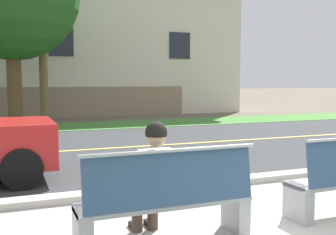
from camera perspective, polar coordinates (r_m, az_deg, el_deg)
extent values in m
plane|color=#665B4C|center=(11.62, -7.99, -3.10)|extent=(140.00, 140.00, 0.00)
cube|color=#B7B2A8|center=(4.77, 14.98, -15.19)|extent=(44.00, 3.60, 0.01)
cube|color=#ADA89E|center=(6.35, 4.32, -9.43)|extent=(44.00, 0.30, 0.11)
cube|color=#383A3D|center=(10.18, -5.98, -4.22)|extent=(52.00, 8.00, 0.01)
cube|color=#E0CC4C|center=(10.18, -5.98, -4.19)|extent=(48.00, 0.14, 0.01)
cube|color=#478438|center=(15.27, -11.33, -1.16)|extent=(48.00, 2.80, 0.02)
cube|color=#9EA0A8|center=(4.05, -11.91, -15.58)|extent=(0.14, 0.40, 0.45)
cube|color=#9EA0A8|center=(4.60, 9.45, -12.97)|extent=(0.14, 0.40, 0.45)
cube|color=#9EA0A8|center=(4.19, -0.48, -11.85)|extent=(1.80, 0.44, 0.05)
cube|color=navy|center=(3.94, 0.55, -8.65)|extent=(1.73, 0.12, 0.52)
cylinder|color=#9EA0A8|center=(3.88, 0.61, -4.66)|extent=(1.80, 0.04, 0.04)
cube|color=#9EA0A8|center=(5.08, 17.84, -11.42)|extent=(0.14, 0.40, 0.45)
cylinder|color=#47382D|center=(4.29, -3.64, -10.30)|extent=(0.15, 0.42, 0.15)
cylinder|color=#47382D|center=(4.34, -1.34, -10.09)|extent=(0.15, 0.42, 0.15)
cylinder|color=#47382D|center=(4.54, -4.38, -13.29)|extent=(0.12, 0.12, 0.43)
cube|color=black|center=(4.68, -4.66, -15.09)|extent=(0.09, 0.24, 0.07)
cylinder|color=#47382D|center=(4.60, -2.18, -13.06)|extent=(0.12, 0.12, 0.43)
cube|color=black|center=(4.73, -2.51, -14.84)|extent=(0.09, 0.24, 0.07)
cube|color=silver|center=(4.09, -1.61, -8.15)|extent=(0.34, 0.20, 0.52)
cylinder|color=silver|center=(4.04, -4.61, -8.05)|extent=(0.09, 0.09, 0.46)
cylinder|color=silver|center=(4.18, 1.09, -7.58)|extent=(0.09, 0.09, 0.46)
sphere|color=tan|center=(4.03, -1.67, -2.71)|extent=(0.21, 0.21, 0.21)
sphere|color=black|center=(4.02, -1.68, -2.15)|extent=(0.22, 0.22, 0.22)
cylinder|color=black|center=(6.57, -19.91, -6.86)|extent=(0.64, 0.18, 0.64)
cylinder|color=black|center=(8.23, -20.28, -4.50)|extent=(0.64, 0.18, 0.64)
cylinder|color=brown|center=(15.41, -20.81, 4.17)|extent=(0.50, 0.50, 2.97)
cylinder|color=brown|center=(16.81, -17.30, 12.40)|extent=(0.32, 0.32, 7.70)
cube|color=gray|center=(18.90, -16.64, 2.02)|extent=(13.00, 0.36, 1.40)
cube|color=beige|center=(22.66, -8.45, 8.77)|extent=(12.85, 6.40, 6.24)
cube|color=#232833|center=(19.00, -14.84, 10.32)|extent=(1.10, 0.06, 1.30)
cube|color=#232833|center=(20.52, 1.67, 10.08)|extent=(1.10, 0.06, 1.30)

